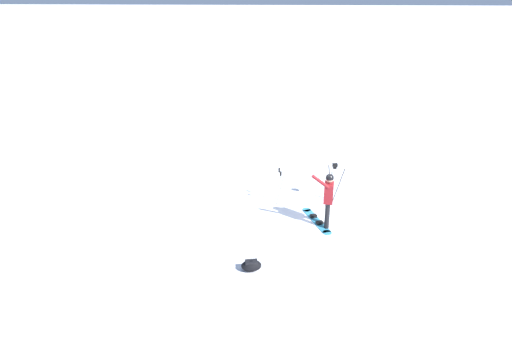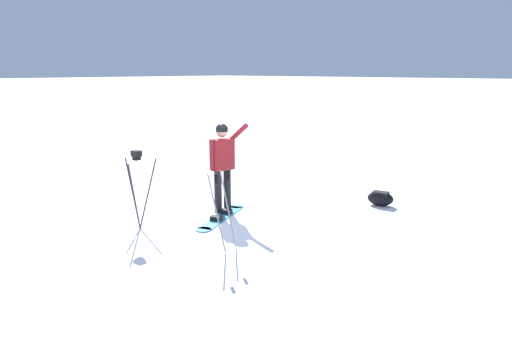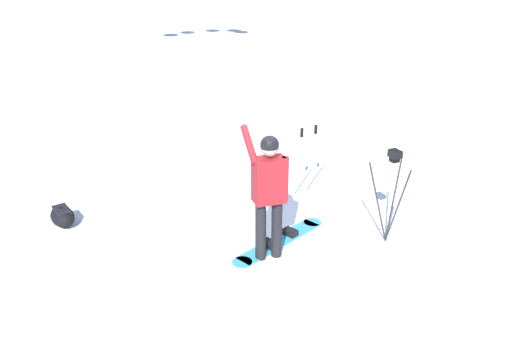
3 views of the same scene
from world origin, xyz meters
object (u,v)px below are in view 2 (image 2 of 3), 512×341
at_px(snowboard, 221,217).
at_px(gear_bag_large, 380,198).
at_px(camera_tripod, 137,173).
at_px(snowboarder, 222,159).
at_px(ski_poles, 222,199).

xyz_separation_m(snowboard, gear_bag_large, (2.66, -1.79, 0.13)).
xyz_separation_m(gear_bag_large, camera_tripod, (-4.01, 2.40, 0.81)).
bearing_deg(snowboarder, gear_bag_large, -41.21).
xyz_separation_m(snowboard, camera_tripod, (-1.34, 0.61, 0.94)).
relative_size(snowboarder, snowboard, 1.04).
distance_m(snowboard, ski_poles, 1.75).
distance_m(snowboarder, gear_bag_large, 3.24).
relative_size(snowboarder, gear_bag_large, 3.04).
xyz_separation_m(gear_bag_large, ski_poles, (-3.76, 0.65, 0.64)).
bearing_deg(ski_poles, gear_bag_large, -9.84).
distance_m(snowboard, gear_bag_large, 3.21).
relative_size(snowboard, camera_tripod, 1.22).
bearing_deg(snowboarder, snowboard, -139.44).
relative_size(snowboarder, camera_tripod, 1.26).
xyz_separation_m(camera_tripod, ski_poles, (0.24, -1.75, -0.18)).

